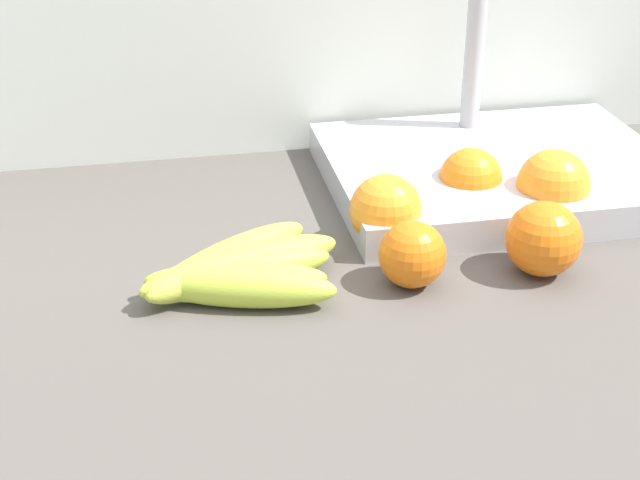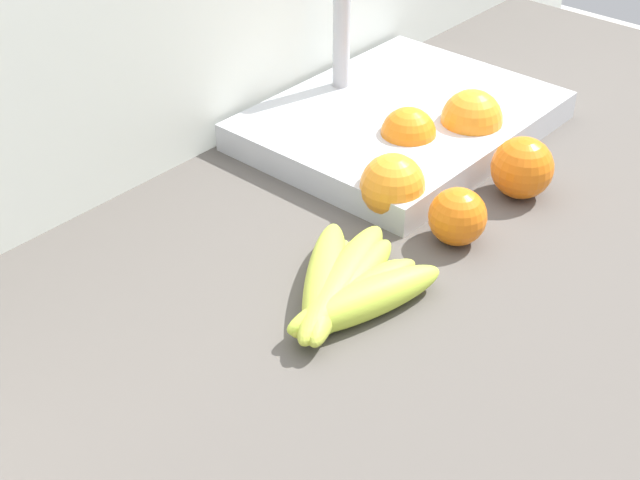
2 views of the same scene
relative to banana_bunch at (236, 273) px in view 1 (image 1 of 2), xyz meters
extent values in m
cube|color=silver|center=(0.15, 0.38, -0.25)|extent=(1.91, 0.06, 1.30)
ellipsoid|color=#B9D03F|center=(0.00, -0.03, 0.00)|extent=(0.19, 0.09, 0.04)
ellipsoid|color=gold|center=(0.00, -0.02, 0.00)|extent=(0.18, 0.05, 0.04)
ellipsoid|color=#B4CF3F|center=(0.00, -0.01, 0.00)|extent=(0.17, 0.04, 0.04)
ellipsoid|color=#ADC43F|center=(0.00, 0.00, 0.00)|extent=(0.19, 0.08, 0.04)
ellipsoid|color=#B7C33F|center=(0.01, 0.01, 0.00)|extent=(0.21, 0.11, 0.04)
ellipsoid|color=#B1C53F|center=(-0.01, 0.01, 0.00)|extent=(0.17, 0.12, 0.03)
ellipsoid|color=#B1BD3F|center=(0.00, 0.02, 0.00)|extent=(0.19, 0.15, 0.04)
sphere|color=orange|center=(0.28, 0.13, 0.02)|extent=(0.07, 0.07, 0.07)
sphere|color=orange|center=(0.17, 0.07, 0.02)|extent=(0.08, 0.08, 0.08)
sphere|color=orange|center=(0.36, 0.09, 0.02)|extent=(0.08, 0.08, 0.08)
sphere|color=orange|center=(0.17, -0.02, 0.01)|extent=(0.07, 0.07, 0.07)
sphere|color=orange|center=(0.30, -0.02, 0.02)|extent=(0.08, 0.08, 0.08)
cube|color=#B7BABF|center=(0.34, 0.18, 0.00)|extent=(0.40, 0.31, 0.04)
cylinder|color=#B2B2B7|center=(0.34, 0.29, 0.11)|extent=(0.02, 0.02, 0.18)
camera|label=1|loc=(-0.07, -0.79, 0.45)|focal=52.50mm
camera|label=2|loc=(-0.56, -0.46, 0.57)|focal=50.22mm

